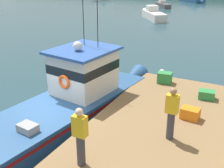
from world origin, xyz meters
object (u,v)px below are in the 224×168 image
crate_single_far (165,78)px  deckhand_by_the_boat (172,113)px  mooring_buoy_outer (162,72)px  moored_boat_mid_harbor (153,14)px  moored_boat_far_right (163,5)px  main_fishing_boat (74,101)px  deckhand_further_back (80,136)px  crate_single_by_cleat (207,95)px  crate_stack_mid_dock (190,113)px

crate_single_far → deckhand_by_the_boat: 4.52m
mooring_buoy_outer → moored_boat_mid_harbor: bearing=111.6°
moored_boat_far_right → deckhand_by_the_boat: bearing=-71.5°
main_fishing_boat → deckhand_further_back: bearing=-53.2°
crate_single_by_cleat → deckhand_by_the_boat: 3.47m
moored_boat_far_right → moored_boat_mid_harbor: size_ratio=0.70×
moored_boat_mid_harbor → mooring_buoy_outer: bearing=-68.4°
crate_single_by_cleat → crate_stack_mid_dock: size_ratio=1.00×
moored_boat_far_right → moored_boat_mid_harbor: bearing=-78.0°
main_fishing_boat → crate_stack_mid_dock: (4.45, 0.37, 0.38)m
crate_single_far → moored_boat_far_right: 34.16m
crate_single_by_cleat → mooring_buoy_outer: bearing=124.8°
mooring_buoy_outer → moored_boat_far_right: bearing=108.2°
moored_boat_far_right → moored_boat_mid_harbor: 10.66m
crate_stack_mid_dock → moored_boat_mid_harbor: crate_stack_mid_dock is taller
crate_single_by_cleat → moored_boat_mid_harbor: bearing=114.6°
deckhand_by_the_boat → moored_boat_far_right: 38.65m
main_fishing_boat → deckhand_by_the_boat: 4.48m
moored_boat_mid_harbor → crate_single_far: bearing=-68.8°
moored_boat_mid_harbor → crate_single_by_cleat: bearing=-65.4°
crate_single_far → moored_boat_mid_harbor: size_ratio=0.11×
crate_single_far → deckhand_further_back: deckhand_further_back is taller
crate_stack_mid_dock → moored_boat_far_right: bearing=109.6°
crate_stack_mid_dock → moored_boat_far_right: size_ratio=0.16×
crate_stack_mid_dock → moored_boat_far_right: crate_stack_mid_dock is taller
crate_single_by_cleat → crate_stack_mid_dock: crate_stack_mid_dock is taller
deckhand_by_the_boat → moored_boat_far_right: deckhand_by_the_boat is taller
deckhand_further_back → moored_boat_far_right: (-10.58, 38.88, -1.69)m
crate_single_by_cleat → moored_boat_mid_harbor: 25.13m
deckhand_by_the_boat → moored_boat_mid_harbor: bearing=111.0°
deckhand_further_back → moored_boat_far_right: deckhand_further_back is taller
deckhand_further_back → mooring_buoy_outer: bearing=96.7°
crate_single_far → deckhand_by_the_boat: (1.52, -4.21, 0.62)m
crate_single_by_cleat → moored_boat_mid_harbor: (-10.47, 22.83, -0.85)m
main_fishing_boat → deckhand_by_the_boat: (4.20, -1.14, 1.05)m
deckhand_by_the_boat → moored_boat_far_right: size_ratio=0.43×
moored_boat_far_right → mooring_buoy_outer: moored_boat_far_right is taller
main_fishing_boat → moored_boat_far_right: size_ratio=2.65×
crate_stack_mid_dock → deckhand_further_back: bearing=-116.9°
main_fishing_boat → crate_single_by_cleat: (4.64, 2.24, 0.36)m
main_fishing_boat → crate_stack_mid_dock: bearing=4.7°
crate_stack_mid_dock → mooring_buoy_outer: crate_stack_mid_dock is taller
crate_single_by_cleat → mooring_buoy_outer: (-3.33, 4.79, -1.19)m
deckhand_by_the_boat → mooring_buoy_outer: bearing=109.5°
crate_single_far → moored_boat_far_right: bearing=108.3°
crate_stack_mid_dock → deckhand_by_the_boat: 1.66m
crate_single_far → mooring_buoy_outer: bearing=109.0°
crate_single_far → crate_stack_mid_dock: bearing=-56.9°
moored_boat_far_right → mooring_buoy_outer: size_ratio=10.46×
deckhand_further_back → moored_boat_mid_harbor: (-8.37, 28.45, -1.54)m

